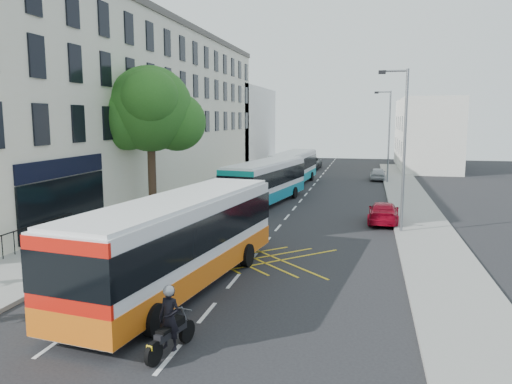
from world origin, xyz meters
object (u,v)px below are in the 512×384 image
Objects in this scene: street_tree at (150,110)px; bus_far at (293,167)px; lamp_far at (388,132)px; parked_car_blue at (99,260)px; parked_car_silver at (90,253)px; distant_car_grey at (310,163)px; distant_car_silver at (378,174)px; motorbike at (170,322)px; bus_near at (180,241)px; red_hatchback at (383,212)px; bus_mid at (266,181)px; lamp_near at (403,142)px.

bus_far is (6.65, 15.04, -4.80)m from street_tree.
parked_car_blue is (-11.22, -29.49, -4.00)m from lamp_far.
parked_car_silver is at bearing -112.05° from lamp_far.
lamp_far is at bearing -53.89° from distant_car_grey.
lamp_far is at bearing 105.84° from distant_car_silver.
parked_car_silver is (-5.55, 5.58, -0.08)m from motorbike.
distant_car_grey is (-0.36, 41.68, -0.96)m from bus_near.
street_tree is 15.13m from red_hatchback.
parked_car_blue is 0.80× the size of parked_car_silver.
street_tree is 0.77× the size of bus_near.
bus_far is at bearing 106.26° from motorbike.
bus_near is at bearing -85.67° from bus_far.
bus_mid is 17.15m from parked_car_blue.
lamp_far is 31.66m from parked_car_silver.
bus_near is 3.14× the size of parked_car_blue.
lamp_far reaches higher than bus_far.
bus_mid is at bearing -89.40° from distant_car_grey.
lamp_far is 35.47m from motorbike.
bus_mid is 10.61m from bus_far.
street_tree is at bearing 128.67° from motorbike.
lamp_near is 15.41m from parked_car_silver.
bus_near reaches higher than parked_car_blue.
street_tree is at bearing 168.60° from lamp_near.
red_hatchback is 0.81× the size of distant_car_grey.
street_tree is 14.12m from parked_car_blue.
distant_car_grey is at bearing 104.46° from lamp_near.
motorbike is at bearing -100.20° from lamp_far.
bus_near is 2.51× the size of parked_car_silver.
distant_car_grey is at bearing 86.13° from parked_car_blue.
street_tree reaches higher than motorbike.
bus_far is (0.33, 10.61, -0.03)m from bus_mid.
bus_far is 2.80× the size of parked_car_blue.
distant_car_silver is (11.10, 31.57, -0.15)m from parked_car_silver.
parked_car_silver reaches higher than distant_car_silver.
bus_far reaches higher than parked_car_blue.
lamp_near is 4.07× the size of motorbike.
distant_car_silver is (10.52, 31.92, -0.02)m from parked_car_blue.
lamp_far reaches higher than bus_mid.
motorbike is at bearing -86.51° from distant_car_grey.
lamp_far is at bearing 70.45° from parked_car_silver.
parked_car_blue is at bearing -93.12° from distant_car_grey.
distant_car_grey is at bearing 87.41° from parked_car_silver.
bus_mid is 16.90m from parked_car_silver.
bus_near is at bearing 62.97° from red_hatchback.
street_tree reaches higher than lamp_far.
distant_car_silver is at bearing 85.32° from bus_near.
lamp_far is 31.15m from bus_near.
lamp_far is at bearing 83.10° from bus_near.
street_tree reaches higher than parked_car_silver.
lamp_near is at bearing -62.08° from bus_far.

